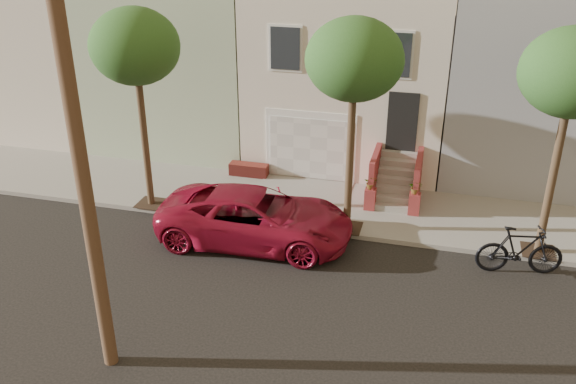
# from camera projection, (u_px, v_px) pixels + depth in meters

# --- Properties ---
(ground) EXTENTS (90.00, 90.00, 0.00)m
(ground) POSITION_uv_depth(u_px,v_px,m) (281.00, 299.00, 15.63)
(ground) COLOR black
(ground) RESTS_ON ground
(sidewalk) EXTENTS (40.00, 3.70, 0.15)m
(sidewalk) POSITION_uv_depth(u_px,v_px,m) (324.00, 205.00, 20.27)
(sidewalk) COLOR gray
(sidewalk) RESTS_ON ground
(house_row) EXTENTS (33.10, 11.70, 7.00)m
(house_row) POSITION_uv_depth(u_px,v_px,m) (357.00, 58.00, 23.84)
(house_row) COLOR beige
(house_row) RESTS_ON sidewalk
(tree_left) EXTENTS (2.70, 2.57, 6.30)m
(tree_left) POSITION_uv_depth(u_px,v_px,m) (135.00, 48.00, 18.04)
(tree_left) COLOR #2D2116
(tree_left) RESTS_ON sidewalk
(tree_mid) EXTENTS (2.70, 2.57, 6.30)m
(tree_mid) POSITION_uv_depth(u_px,v_px,m) (354.00, 61.00, 16.55)
(tree_mid) COLOR #2D2116
(tree_mid) RESTS_ON sidewalk
(tree_right) EXTENTS (2.70, 2.57, 6.30)m
(tree_right) POSITION_uv_depth(u_px,v_px,m) (573.00, 74.00, 15.28)
(tree_right) COLOR #2D2116
(tree_right) RESTS_ON sidewalk
(pickup_truck) EXTENTS (5.78, 2.85, 1.58)m
(pickup_truck) POSITION_uv_depth(u_px,v_px,m) (256.00, 217.00, 17.96)
(pickup_truck) COLOR maroon
(pickup_truck) RESTS_ON ground
(motorcycle) EXTENTS (2.38, 1.05, 1.38)m
(motorcycle) POSITION_uv_depth(u_px,v_px,m) (520.00, 250.00, 16.46)
(motorcycle) COLOR black
(motorcycle) RESTS_ON ground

